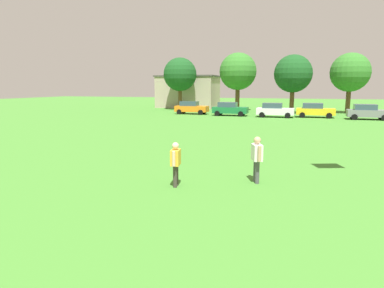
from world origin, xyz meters
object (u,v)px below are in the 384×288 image
(parked_car_yellow_3, at_px, (315,110))
(tree_far_left, at_px, (180,75))
(parked_car_green_1, at_px, (230,109))
(tree_left, at_px, (238,72))
(parked_car_orange_0, at_px, (191,108))
(bystander_midfield, at_px, (176,160))
(tree_far_right, at_px, (350,73))
(parked_car_gray_4, at_px, (367,112))
(tree_right, at_px, (293,74))
(parked_car_white_2, at_px, (275,110))
(adult_bystander, at_px, (257,156))

(parked_car_yellow_3, distance_m, tree_far_left, 21.97)
(parked_car_green_1, relative_size, tree_left, 0.50)
(parked_car_yellow_3, relative_size, tree_far_left, 0.53)
(parked_car_orange_0, distance_m, parked_car_yellow_3, 15.39)
(bystander_midfield, xyz_separation_m, tree_far_right, (10.30, 39.31, 4.46))
(parked_car_orange_0, height_order, parked_car_gray_4, same)
(parked_car_green_1, bearing_deg, tree_right, 39.63)
(parked_car_gray_4, xyz_separation_m, tree_left, (-16.18, 10.01, 4.93))
(parked_car_gray_4, bearing_deg, parked_car_yellow_3, 168.78)
(tree_far_left, bearing_deg, tree_left, 3.28)
(bystander_midfield, relative_size, parked_car_green_1, 0.38)
(parked_car_yellow_3, xyz_separation_m, tree_left, (-10.76, 8.94, 4.93))
(parked_car_green_1, height_order, parked_car_white_2, same)
(parked_car_gray_4, bearing_deg, tree_left, 148.25)
(tree_far_left, bearing_deg, tree_right, -9.90)
(parked_car_orange_0, relative_size, tree_far_left, 0.53)
(adult_bystander, relative_size, tree_far_right, 0.22)
(parked_car_green_1, distance_m, parked_car_gray_4, 15.45)
(parked_car_green_1, bearing_deg, bystander_midfield, -82.21)
(bystander_midfield, height_order, parked_car_green_1, parked_car_green_1)
(parked_car_green_1, height_order, parked_car_yellow_3, same)
(tree_left, bearing_deg, tree_far_right, -3.45)
(tree_far_right, bearing_deg, tree_left, 176.55)
(tree_far_left, bearing_deg, parked_car_yellow_3, -23.08)
(parked_car_white_2, height_order, tree_far_left, tree_far_left)
(bystander_midfield, distance_m, tree_left, 40.81)
(adult_bystander, xyz_separation_m, parked_car_gray_4, (8.50, 28.82, -0.19))
(tree_far_left, bearing_deg, parked_car_orange_0, -61.26)
(bystander_midfield, distance_m, tree_far_right, 40.88)
(parked_car_gray_4, relative_size, tree_left, 0.50)
(parked_car_gray_4, xyz_separation_m, tree_far_left, (-25.18, 9.50, 4.57))
(parked_car_orange_0, distance_m, tree_right, 14.28)
(parked_car_green_1, xyz_separation_m, parked_car_yellow_3, (10.03, 0.56, 0.00))
(parked_car_white_2, distance_m, tree_far_left, 18.55)
(bystander_midfield, bearing_deg, parked_car_white_2, 168.62)
(tree_far_left, bearing_deg, parked_car_white_2, -31.99)
(parked_car_green_1, relative_size, tree_right, 0.55)
(tree_right, xyz_separation_m, tree_far_right, (7.25, 2.57, 0.18))
(bystander_midfield, height_order, parked_car_white_2, parked_car_white_2)
(parked_car_gray_4, distance_m, tree_left, 19.65)
(tree_left, bearing_deg, bystander_midfield, -83.00)
(parked_car_orange_0, distance_m, tree_far_left, 10.20)
(parked_car_yellow_3, bearing_deg, tree_left, 140.30)
(adult_bystander, xyz_separation_m, tree_right, (0.32, 35.34, 4.21))
(parked_car_white_2, height_order, parked_car_yellow_3, same)
(parked_car_yellow_3, height_order, tree_far_left, tree_far_left)
(parked_car_yellow_3, relative_size, tree_far_right, 0.53)
(parked_car_yellow_3, distance_m, tree_right, 7.53)
(bystander_midfield, bearing_deg, tree_far_right, 156.41)
(bystander_midfield, xyz_separation_m, parked_car_gray_4, (11.23, 30.21, -0.11))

